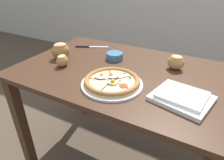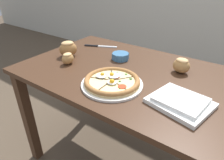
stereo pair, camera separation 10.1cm
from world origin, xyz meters
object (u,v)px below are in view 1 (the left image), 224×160
(ramekin_bowl, at_px, (115,56))
(bread_piece_near, at_px, (62,60))
(bread_piece_mid, at_px, (61,50))
(pizza, at_px, (112,82))
(bread_piece_far, at_px, (176,62))
(napkin_folded, at_px, (182,97))
(knife_main, at_px, (92,47))
(dining_table, at_px, (125,87))

(ramekin_bowl, height_order, bread_piece_near, bread_piece_near)
(bread_piece_mid, bearing_deg, pizza, -17.53)
(bread_piece_far, bearing_deg, bread_piece_near, -154.79)
(bread_piece_mid, xyz_separation_m, bread_piece_far, (0.70, 0.20, -0.01))
(bread_piece_mid, bearing_deg, napkin_folded, -7.95)
(bread_piece_far, xyz_separation_m, knife_main, (-0.64, 0.07, -0.04))
(pizza, distance_m, knife_main, 0.58)
(dining_table, height_order, bread_piece_far, bread_piece_far)
(dining_table, distance_m, pizza, 0.23)
(bread_piece_mid, height_order, knife_main, bread_piece_mid)
(dining_table, xyz_separation_m, pizza, (0.01, -0.19, 0.13))
(napkin_folded, distance_m, bread_piece_mid, 0.81)
(pizza, relative_size, knife_main, 1.35)
(bread_piece_mid, bearing_deg, dining_table, 5.04)
(bread_piece_mid, bearing_deg, bread_piece_near, -45.58)
(bread_piece_near, distance_m, bread_piece_mid, 0.13)
(napkin_folded, relative_size, bread_piece_near, 3.38)
(napkin_folded, xyz_separation_m, knife_main, (-0.75, 0.38, -0.01))
(bread_piece_mid, bearing_deg, bread_piece_far, 15.66)
(dining_table, distance_m, bread_piece_near, 0.41)
(dining_table, bearing_deg, bread_piece_far, 31.91)
(pizza, xyz_separation_m, bread_piece_near, (-0.37, 0.05, 0.02))
(dining_table, distance_m, napkin_folded, 0.41)
(dining_table, xyz_separation_m, ramekin_bowl, (-0.13, 0.12, 0.14))
(pizza, height_order, ramekin_bowl, pizza)
(ramekin_bowl, xyz_separation_m, knife_main, (-0.26, 0.11, -0.02))
(napkin_folded, xyz_separation_m, bread_piece_near, (-0.72, 0.02, 0.02))
(pizza, xyz_separation_m, bread_piece_far, (0.24, 0.34, 0.03))
(ramekin_bowl, xyz_separation_m, bread_piece_near, (-0.23, -0.25, 0.01))
(ramekin_bowl, height_order, bread_piece_far, bread_piece_far)
(ramekin_bowl, xyz_separation_m, bread_piece_mid, (-0.32, -0.16, 0.03))
(dining_table, distance_m, bread_piece_far, 0.34)
(bread_piece_near, distance_m, bread_piece_far, 0.68)
(dining_table, xyz_separation_m, bread_piece_mid, (-0.45, -0.04, 0.17))
(pizza, xyz_separation_m, knife_main, (-0.40, 0.42, -0.02))
(pizza, relative_size, bread_piece_mid, 2.16)
(dining_table, height_order, pizza, pizza)
(pizza, relative_size, napkin_folded, 1.10)
(bread_piece_near, bearing_deg, bread_piece_mid, 134.42)
(bread_piece_mid, bearing_deg, knife_main, 77.42)
(bread_piece_mid, relative_size, knife_main, 0.63)
(dining_table, xyz_separation_m, bread_piece_far, (0.25, 0.16, 0.16))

